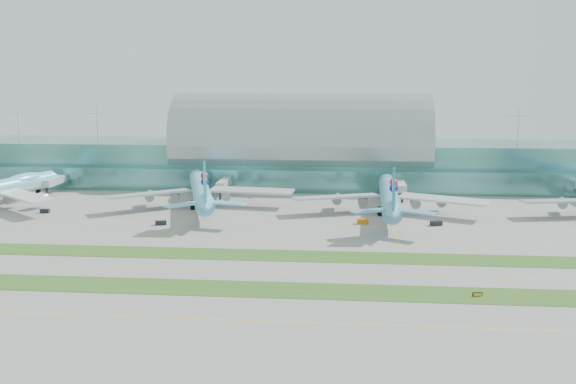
# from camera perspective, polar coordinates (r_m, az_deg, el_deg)

# --- Properties ---
(ground) EXTENTS (700.00, 700.00, 0.00)m
(ground) POSITION_cam_1_polar(r_m,az_deg,el_deg) (182.13, -1.53, -5.83)
(ground) COLOR gray
(ground) RESTS_ON ground
(terminal) EXTENTS (340.00, 69.10, 36.00)m
(terminal) POSITION_cam_1_polar(r_m,az_deg,el_deg) (305.53, 1.22, 3.39)
(terminal) COLOR #3D7A75
(terminal) RESTS_ON ground
(grass_strip_near) EXTENTS (420.00, 12.00, 0.08)m
(grass_strip_near) POSITION_cam_1_polar(r_m,az_deg,el_deg) (155.60, -2.71, -8.63)
(grass_strip_near) COLOR #2D591E
(grass_strip_near) RESTS_ON ground
(grass_strip_far) EXTENTS (420.00, 12.00, 0.08)m
(grass_strip_far) POSITION_cam_1_polar(r_m,az_deg,el_deg) (184.03, -1.45, -5.65)
(grass_strip_far) COLOR #2D591E
(grass_strip_far) RESTS_ON ground
(taxiline_a) EXTENTS (420.00, 0.35, 0.01)m
(taxiline_a) POSITION_cam_1_polar(r_m,az_deg,el_deg) (137.03, -3.86, -11.32)
(taxiline_a) COLOR yellow
(taxiline_a) RESTS_ON ground
(taxiline_b) EXTENTS (420.00, 0.35, 0.01)m
(taxiline_b) POSITION_cam_1_polar(r_m,az_deg,el_deg) (168.81, -2.07, -7.13)
(taxiline_b) COLOR yellow
(taxiline_b) RESTS_ON ground
(taxiline_c) EXTENTS (420.00, 0.35, 0.01)m
(taxiline_c) POSITION_cam_1_polar(r_m,az_deg,el_deg) (199.40, -0.94, -4.41)
(taxiline_c) COLOR yellow
(taxiline_c) RESTS_ON ground
(taxiline_d) EXTENTS (420.00, 0.35, 0.01)m
(taxiline_d) POSITION_cam_1_polar(r_m,az_deg,el_deg) (220.66, -0.34, -2.98)
(taxiline_d) COLOR yellow
(taxiline_d) RESTS_ON ground
(airliner_b) EXTENTS (70.83, 81.89, 22.92)m
(airliner_b) POSITION_cam_1_polar(r_m,az_deg,el_deg) (253.42, -7.78, 0.27)
(airliner_b) COLOR #6FCEF4
(airliner_b) RESTS_ON ground
(airliner_c) EXTENTS (72.46, 82.22, 22.64)m
(airliner_c) POSITION_cam_1_polar(r_m,az_deg,el_deg) (242.16, 8.99, -0.24)
(airliner_c) COLOR #5DA8CD
(airliner_c) RESTS_ON ground
(gse_b) EXTENTS (3.41, 1.56, 1.48)m
(gse_b) POSITION_cam_1_polar(r_m,az_deg,el_deg) (257.57, -20.80, -1.58)
(gse_b) COLOR black
(gse_b) RESTS_ON ground
(gse_c) EXTENTS (4.10, 2.57, 1.48)m
(gse_c) POSITION_cam_1_polar(r_m,az_deg,el_deg) (225.56, -11.23, -2.70)
(gse_c) COLOR black
(gse_c) RESTS_ON ground
(gse_d) EXTENTS (4.03, 2.42, 1.44)m
(gse_d) POSITION_cam_1_polar(r_m,az_deg,el_deg) (244.53, -7.32, -1.60)
(gse_d) COLOR black
(gse_d) RESTS_ON ground
(gse_e) EXTENTS (3.97, 2.35, 1.74)m
(gse_e) POSITION_cam_1_polar(r_m,az_deg,el_deg) (224.44, 6.67, -2.60)
(gse_e) COLOR #C96F0B
(gse_e) RESTS_ON ground
(gse_f) EXTENTS (4.31, 3.02, 1.62)m
(gse_f) POSITION_cam_1_polar(r_m,az_deg,el_deg) (226.19, 13.03, -2.71)
(gse_f) COLOR black
(gse_f) RESTS_ON ground
(taxiway_sign_east) EXTENTS (2.40, 0.70, 1.01)m
(taxiway_sign_east) POSITION_cam_1_polar(r_m,az_deg,el_deg) (156.80, 16.49, -8.73)
(taxiway_sign_east) COLOR black
(taxiway_sign_east) RESTS_ON ground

